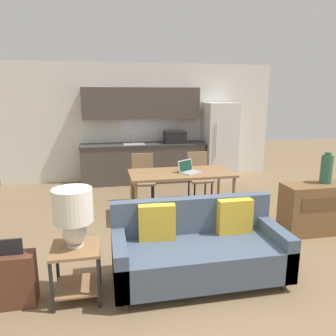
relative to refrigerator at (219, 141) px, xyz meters
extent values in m
plane|color=#7F6647|center=(-1.81, -4.22, -0.90)|extent=(20.00, 20.00, 0.00)
cube|color=silver|center=(-1.81, 0.41, 0.45)|extent=(6.40, 0.06, 2.70)
cube|color=white|center=(-1.63, 0.37, 0.68)|extent=(1.34, 0.01, 0.96)
cube|color=#4C443D|center=(-1.81, 0.07, -0.47)|extent=(2.79, 0.62, 0.86)
cube|color=#38383A|center=(-1.81, 0.07, -0.02)|extent=(2.82, 0.65, 0.04)
cube|color=#B2B5B7|center=(-2.02, 0.02, 0.00)|extent=(0.48, 0.36, 0.01)
cylinder|color=#B7BABC|center=(-2.02, 0.19, 0.12)|extent=(0.02, 0.02, 0.24)
cube|color=#4C443D|center=(-1.81, 0.21, 0.90)|extent=(2.65, 0.34, 0.70)
cube|color=black|center=(-1.07, 0.02, 0.14)|extent=(0.48, 0.36, 0.28)
cube|color=white|center=(0.00, 0.00, 0.00)|extent=(0.71, 0.72, 1.81)
cylinder|color=silver|center=(-0.21, -0.38, 0.09)|extent=(0.02, 0.02, 0.81)
cube|color=olive|center=(-1.47, -2.25, -0.16)|extent=(1.69, 0.81, 0.04)
cylinder|color=olive|center=(-2.26, -2.59, -0.54)|extent=(0.05, 0.05, 0.72)
cylinder|color=olive|center=(-0.69, -2.59, -0.54)|extent=(0.05, 0.05, 0.72)
cylinder|color=olive|center=(-2.26, -1.90, -0.54)|extent=(0.05, 0.05, 0.72)
cylinder|color=olive|center=(-0.69, -1.90, -0.54)|extent=(0.05, 0.05, 0.72)
cylinder|color=#3D2D1E|center=(-2.57, -4.54, -0.85)|extent=(0.05, 0.05, 0.10)
cylinder|color=#3D2D1E|center=(-0.91, -4.54, -0.85)|extent=(0.05, 0.05, 0.10)
cylinder|color=#3D2D1E|center=(-2.57, -3.90, -0.85)|extent=(0.05, 0.05, 0.10)
cylinder|color=#3D2D1E|center=(-0.91, -3.90, -0.85)|extent=(0.05, 0.05, 0.10)
cube|color=#47566B|center=(-1.74, -4.22, -0.63)|extent=(1.86, 0.80, 0.35)
cube|color=#47566B|center=(-1.74, -3.89, -0.42)|extent=(1.86, 0.14, 0.76)
cube|color=#47566B|center=(-2.60, -4.22, -0.56)|extent=(0.14, 0.80, 0.49)
cube|color=#47566B|center=(-0.88, -4.22, -0.56)|extent=(0.14, 0.80, 0.49)
cube|color=gold|center=(-2.18, -4.02, -0.26)|extent=(0.41, 0.15, 0.40)
cube|color=gold|center=(-1.27, -4.02, -0.26)|extent=(0.40, 0.12, 0.40)
cube|color=olive|center=(-3.03, -4.23, -0.37)|extent=(0.47, 0.47, 0.03)
cube|color=olive|center=(-3.03, -4.23, -0.78)|extent=(0.42, 0.42, 0.02)
cube|color=#232326|center=(-3.24, -4.45, -0.65)|extent=(0.03, 0.03, 0.52)
cube|color=#232326|center=(-2.81, -4.45, -0.65)|extent=(0.03, 0.03, 0.52)
cube|color=#232326|center=(-3.24, -4.02, -0.65)|extent=(0.03, 0.03, 0.52)
cube|color=#232326|center=(-2.81, -4.02, -0.65)|extent=(0.03, 0.03, 0.52)
cylinder|color=silver|center=(-3.03, -4.20, -0.35)|extent=(0.16, 0.16, 0.02)
sphere|color=silver|center=(-3.03, -4.20, -0.22)|extent=(0.24, 0.24, 0.24)
cylinder|color=white|center=(-3.03, -4.20, 0.06)|extent=(0.38, 0.38, 0.33)
cube|color=brown|center=(0.43, -3.28, -0.53)|extent=(1.24, 0.42, 0.74)
cube|color=brown|center=(0.43, -3.50, -0.39)|extent=(0.99, 0.01, 0.18)
cylinder|color=#336047|center=(0.45, -3.24, 0.04)|extent=(0.17, 0.17, 0.41)
cylinder|color=#336047|center=(0.45, -3.24, 0.27)|extent=(0.09, 0.09, 0.05)
cube|color=#997A56|center=(-0.93, -1.57, -0.48)|extent=(0.44, 0.44, 0.04)
cube|color=#997A56|center=(-0.94, -1.37, -0.22)|extent=(0.40, 0.05, 0.49)
cylinder|color=black|center=(-1.09, -1.74, -0.70)|extent=(0.03, 0.03, 0.40)
cylinder|color=black|center=(-0.75, -1.73, -0.70)|extent=(0.03, 0.03, 0.40)
cylinder|color=black|center=(-1.11, -1.40, -0.70)|extent=(0.03, 0.03, 0.40)
cylinder|color=black|center=(-0.77, -1.39, -0.70)|extent=(0.03, 0.03, 0.40)
cube|color=#997A56|center=(-2.02, -1.54, -0.48)|extent=(0.45, 0.45, 0.04)
cube|color=#997A56|center=(-2.00, -1.35, -0.22)|extent=(0.40, 0.06, 0.49)
cylinder|color=black|center=(-2.20, -1.70, -0.70)|extent=(0.03, 0.03, 0.40)
cylinder|color=black|center=(-1.86, -1.72, -0.70)|extent=(0.03, 0.03, 0.40)
cylinder|color=black|center=(-2.17, -1.36, -0.70)|extent=(0.03, 0.03, 0.40)
cylinder|color=black|center=(-1.83, -1.38, -0.70)|extent=(0.03, 0.03, 0.40)
cube|color=#B7BABC|center=(-1.33, -2.33, -0.14)|extent=(0.39, 0.36, 0.02)
cube|color=#B7BABC|center=(-1.40, -2.23, -0.04)|extent=(0.29, 0.22, 0.20)
cube|color=#143828|center=(-1.40, -2.24, -0.04)|extent=(0.26, 0.19, 0.17)
cube|color=brown|center=(-3.64, -4.24, -0.64)|extent=(0.45, 0.22, 0.53)
cube|color=black|center=(-3.64, -4.24, -0.30)|extent=(0.27, 0.02, 0.16)
camera|label=1|loc=(-2.72, -7.32, 1.12)|focal=35.00mm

